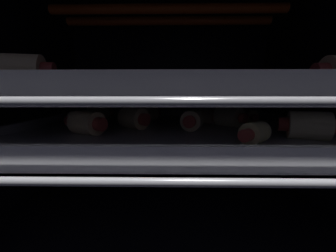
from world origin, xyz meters
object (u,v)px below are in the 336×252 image
object	(u,v)px
pig_in_blanket_lower_5	(255,133)
pig_in_blanket_lower_9	(230,117)
pig_in_blanket_lower_4	(147,113)
oven_rack_upper	(168,97)
oven_rack_lower	(168,135)
baking_tray_upper	(168,91)
pig_in_blanket_upper_1	(24,71)
pig_in_blanket_lower_7	(81,119)
pig_in_blanket_lower_0	(247,116)
pig_in_blanket_lower_2	(207,116)
pig_in_blanket_upper_5	(138,82)
pig_in_blanket_lower_10	(192,120)
heating_element	(168,1)
pig_in_blanket_upper_3	(262,81)
pig_in_blanket_upper_0	(212,86)
baking_tray_lower	(168,129)
pig_in_blanket_lower_6	(308,125)
pig_in_blanket_upper_4	(167,82)
pig_in_blanket_lower_8	(87,123)
pig_in_blanket_lower_3	(99,113)
pig_in_blanket_lower_1	(134,118)

from	to	relation	value
pig_in_blanket_lower_5	pig_in_blanket_lower_9	world-z (taller)	pig_in_blanket_lower_9
pig_in_blanket_lower_4	oven_rack_upper	xyz separation A→B (cm)	(4.33, -7.86, 3.40)
oven_rack_lower	baking_tray_upper	size ratio (longest dim) A/B	1.07
pig_in_blanket_lower_4	pig_in_blanket_upper_1	xyz separation A→B (cm)	(-9.26, -21.27, 6.06)
pig_in_blanket_lower_7	pig_in_blanket_upper_1	bearing A→B (deg)	-89.50
pig_in_blanket_lower_0	pig_in_blanket_lower_2	world-z (taller)	pig_in_blanket_lower_2
pig_in_blanket_lower_4	pig_in_blanket_lower_0	bearing A→B (deg)	-12.64
pig_in_blanket_upper_5	pig_in_blanket_lower_10	bearing A→B (deg)	-25.38
heating_element	pig_in_blanket_lower_9	bearing A→B (deg)	-2.47
pig_in_blanket_upper_3	pig_in_blanket_upper_5	size ratio (longest dim) A/B	1.04
pig_in_blanket_lower_10	pig_in_blanket_upper_0	world-z (taller)	pig_in_blanket_upper_0
baking_tray_lower	pig_in_blanket_upper_3	bearing A→B (deg)	-19.13
pig_in_blanket_lower_6	pig_in_blanket_lower_10	size ratio (longest dim) A/B	1.42
pig_in_blanket_lower_4	pig_in_blanket_lower_10	xyz separation A→B (cm)	(8.02, -11.35, 0.04)
oven_rack_lower	oven_rack_upper	distance (cm)	6.36
pig_in_blanket_upper_4	pig_in_blanket_lower_0	bearing A→B (deg)	-10.47
pig_in_blanket_lower_2	pig_in_blanket_lower_9	world-z (taller)	pig_in_blanket_lower_9
oven_rack_lower	pig_in_blanket_lower_4	bearing A→B (deg)	118.85
oven_rack_lower	pig_in_blanket_lower_5	world-z (taller)	pig_in_blanket_lower_5
oven_rack_lower	pig_in_blanket_upper_4	distance (cm)	11.05
baking_tray_lower	pig_in_blanket_upper_5	distance (cm)	9.11
pig_in_blanket_lower_0	pig_in_blanket_lower_8	size ratio (longest dim) A/B	0.82
oven_rack_lower	pig_in_blanket_upper_0	distance (cm)	19.56
heating_element	baking_tray_upper	xyz separation A→B (cm)	(0.00, 0.00, -13.41)
baking_tray_upper	pig_in_blanket_upper_5	distance (cm)	5.05
baking_tray_upper	pig_in_blanket_lower_9	bearing A→B (deg)	-2.47
heating_element	pig_in_blanket_upper_4	size ratio (longest dim) A/B	7.45
pig_in_blanket_lower_0	pig_in_blanket_lower_3	distance (cm)	28.08
pig_in_blanket_upper_4	pig_in_blanket_upper_5	size ratio (longest dim) A/B	0.98
pig_in_blanket_lower_6	pig_in_blanket_upper_1	bearing A→B (deg)	-172.53
pig_in_blanket_lower_1	oven_rack_upper	distance (cm)	6.53
pig_in_blanket_lower_4	pig_in_blanket_upper_0	world-z (taller)	pig_in_blanket_upper_0
pig_in_blanket_lower_0	pig_in_blanket_upper_4	distance (cm)	15.99
pig_in_blanket_lower_7	pig_in_blanket_lower_9	world-z (taller)	pig_in_blanket_lower_9
oven_rack_lower	pig_in_blanket_lower_6	bearing A→B (deg)	-29.46
pig_in_blanket_lower_4	baking_tray_lower	bearing A→B (deg)	-61.15
pig_in_blanket_lower_1	pig_in_blanket_lower_8	distance (cm)	7.06
pig_in_blanket_lower_1	pig_in_blanket_lower_2	size ratio (longest dim) A/B	1.37
pig_in_blanket_lower_1	pig_in_blanket_upper_3	bearing A→B (deg)	-6.90
baking_tray_upper	pig_in_blanket_upper_5	xyz separation A→B (cm)	(-4.77, 0.52, 1.56)
pig_in_blanket_lower_1	pig_in_blanket_lower_2	bearing A→B (deg)	23.13
pig_in_blanket_lower_2	pig_in_blanket_lower_10	distance (cm)	7.17
pig_in_blanket_lower_3	pig_in_blanket_lower_8	xyz separation A→B (cm)	(3.11, -13.40, 0.05)
oven_rack_upper	baking_tray_upper	xyz separation A→B (cm)	(0.00, 0.00, 0.85)
baking_tray_lower	pig_in_blanket_lower_2	bearing A→B (deg)	22.40
pig_in_blanket_lower_4	pig_in_blanket_upper_4	size ratio (longest dim) A/B	1.09
pig_in_blanket_upper_3	oven_rack_upper	bearing A→B (deg)	160.87
pig_in_blanket_lower_10	pig_in_blanket_lower_1	bearing A→B (deg)	172.49
pig_in_blanket_upper_3	baking_tray_upper	bearing A→B (deg)	160.87
pig_in_blanket_lower_6	pig_in_blanket_lower_8	distance (cm)	27.38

